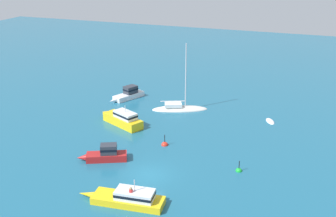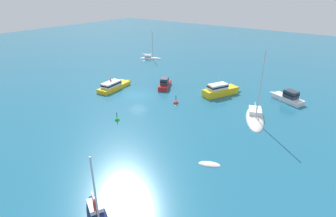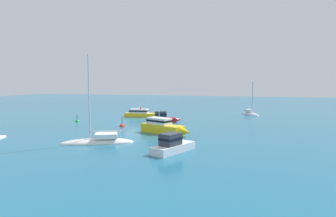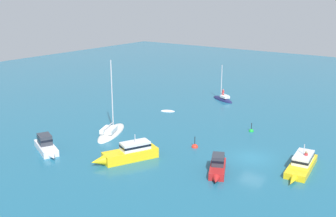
{
  "view_description": "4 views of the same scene",
  "coord_description": "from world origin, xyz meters",
  "px_view_note": "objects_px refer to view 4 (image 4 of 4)",
  "views": [
    {
      "loc": [
        14.01,
        -32.11,
        20.21
      ],
      "look_at": [
        -2.68,
        12.29,
        2.12
      ],
      "focal_mm": 44.37,
      "sensor_mm": 36.0,
      "label": 1
    },
    {
      "loc": [
        28.27,
        27.15,
        15.54
      ],
      "look_at": [
        2.85,
        8.09,
        0.95
      ],
      "focal_mm": 28.62,
      "sensor_mm": 36.0,
      "label": 2
    },
    {
      "loc": [
        -17.86,
        45.34,
        6.46
      ],
      "look_at": [
        -7.91,
        7.69,
        2.81
      ],
      "focal_mm": 32.02,
      "sensor_mm": 36.0,
      "label": 3
    },
    {
      "loc": [
        -37.23,
        -15.82,
        16.63
      ],
      "look_at": [
        3.46,
        13.61,
        2.41
      ],
      "focal_mm": 42.95,
      "sensor_mm": 36.0,
      "label": 4
    }
  ],
  "objects_px": {
    "motor_cruiser": "(46,145)",
    "mooring_buoy": "(195,147)",
    "motor_cruiser_1": "(218,166)",
    "sloop": "(223,99)",
    "tender": "(168,111)",
    "powerboat": "(129,153)",
    "sailboat": "(111,133)",
    "channel_buoy": "(251,131)",
    "launch": "(302,163)"
  },
  "relations": [
    {
      "from": "launch",
      "to": "sailboat",
      "type": "distance_m",
      "value": 22.93
    },
    {
      "from": "launch",
      "to": "motor_cruiser",
      "type": "distance_m",
      "value": 27.12
    },
    {
      "from": "powerboat",
      "to": "channel_buoy",
      "type": "height_order",
      "value": "powerboat"
    },
    {
      "from": "motor_cruiser_1",
      "to": "sailboat",
      "type": "bearing_deg",
      "value": -123.61
    },
    {
      "from": "motor_cruiser_1",
      "to": "sloop",
      "type": "bearing_deg",
      "value": -178.12
    },
    {
      "from": "tender",
      "to": "mooring_buoy",
      "type": "bearing_deg",
      "value": -66.64
    },
    {
      "from": "tender",
      "to": "channel_buoy",
      "type": "height_order",
      "value": "channel_buoy"
    },
    {
      "from": "motor_cruiser",
      "to": "powerboat",
      "type": "relative_size",
      "value": 0.82
    },
    {
      "from": "tender",
      "to": "mooring_buoy",
      "type": "height_order",
      "value": "mooring_buoy"
    },
    {
      "from": "tender",
      "to": "motor_cruiser_1",
      "type": "relative_size",
      "value": 0.45
    },
    {
      "from": "powerboat",
      "to": "motor_cruiser_1",
      "type": "height_order",
      "value": "powerboat"
    },
    {
      "from": "motor_cruiser_1",
      "to": "tender",
      "type": "bearing_deg",
      "value": -156.85
    },
    {
      "from": "powerboat",
      "to": "mooring_buoy",
      "type": "distance_m",
      "value": 8.02
    },
    {
      "from": "channel_buoy",
      "to": "mooring_buoy",
      "type": "height_order",
      "value": "mooring_buoy"
    },
    {
      "from": "powerboat",
      "to": "channel_buoy",
      "type": "bearing_deg",
      "value": -176.77
    },
    {
      "from": "motor_cruiser",
      "to": "launch",
      "type": "bearing_deg",
      "value": 50.23
    },
    {
      "from": "sailboat",
      "to": "mooring_buoy",
      "type": "distance_m",
      "value": 11.17
    },
    {
      "from": "sailboat",
      "to": "powerboat",
      "type": "bearing_deg",
      "value": -147.87
    },
    {
      "from": "channel_buoy",
      "to": "mooring_buoy",
      "type": "xyz_separation_m",
      "value": [
        -8.88,
        2.85,
        -0.0
      ]
    },
    {
      "from": "motor_cruiser",
      "to": "motor_cruiser_1",
      "type": "bearing_deg",
      "value": 43.12
    },
    {
      "from": "motor_cruiser",
      "to": "motor_cruiser_1",
      "type": "relative_size",
      "value": 1.15
    },
    {
      "from": "tender",
      "to": "channel_buoy",
      "type": "bearing_deg",
      "value": -29.17
    },
    {
      "from": "tender",
      "to": "motor_cruiser",
      "type": "relative_size",
      "value": 0.39
    },
    {
      "from": "sailboat",
      "to": "channel_buoy",
      "type": "height_order",
      "value": "sailboat"
    },
    {
      "from": "powerboat",
      "to": "launch",
      "type": "bearing_deg",
      "value": 143.85
    },
    {
      "from": "motor_cruiser",
      "to": "mooring_buoy",
      "type": "bearing_deg",
      "value": 64.19
    },
    {
      "from": "sloop",
      "to": "motor_cruiser_1",
      "type": "height_order",
      "value": "sloop"
    },
    {
      "from": "motor_cruiser",
      "to": "sailboat",
      "type": "distance_m",
      "value": 8.66
    },
    {
      "from": "tender",
      "to": "sloop",
      "type": "xyz_separation_m",
      "value": [
        10.65,
        -3.45,
        0.1
      ]
    },
    {
      "from": "launch",
      "to": "sailboat",
      "type": "xyz_separation_m",
      "value": [
        -3.34,
        22.68,
        -0.47
      ]
    },
    {
      "from": "mooring_buoy",
      "to": "launch",
      "type": "bearing_deg",
      "value": -83.99
    },
    {
      "from": "tender",
      "to": "sailboat",
      "type": "relative_size",
      "value": 0.24
    },
    {
      "from": "tender",
      "to": "mooring_buoy",
      "type": "relative_size",
      "value": 1.39
    },
    {
      "from": "tender",
      "to": "sloop",
      "type": "relative_size",
      "value": 0.36
    },
    {
      "from": "launch",
      "to": "sloop",
      "type": "relative_size",
      "value": 1.24
    },
    {
      "from": "sloop",
      "to": "channel_buoy",
      "type": "relative_size",
      "value": 4.39
    },
    {
      "from": "tender",
      "to": "motor_cruiser_1",
      "type": "height_order",
      "value": "motor_cruiser_1"
    },
    {
      "from": "tender",
      "to": "motor_cruiser_1",
      "type": "xyz_separation_m",
      "value": [
        -14.49,
        -16.45,
        0.65
      ]
    },
    {
      "from": "launch",
      "to": "mooring_buoy",
      "type": "distance_m",
      "value": 11.79
    },
    {
      "from": "powerboat",
      "to": "tender",
      "type": "bearing_deg",
      "value": -131.26
    },
    {
      "from": "launch",
      "to": "mooring_buoy",
      "type": "height_order",
      "value": "launch"
    },
    {
      "from": "sailboat",
      "to": "sloop",
      "type": "height_order",
      "value": "sailboat"
    },
    {
      "from": "mooring_buoy",
      "to": "tender",
      "type": "bearing_deg",
      "value": 47.73
    },
    {
      "from": "motor_cruiser",
      "to": "channel_buoy",
      "type": "relative_size",
      "value": 4.09
    },
    {
      "from": "powerboat",
      "to": "motor_cruiser_1",
      "type": "xyz_separation_m",
      "value": [
        2.65,
        -9.05,
        -0.13
      ]
    },
    {
      "from": "sloop",
      "to": "channel_buoy",
      "type": "distance_m",
      "value": 15.78
    },
    {
      "from": "tender",
      "to": "channel_buoy",
      "type": "relative_size",
      "value": 1.6
    },
    {
      "from": "channel_buoy",
      "to": "motor_cruiser_1",
      "type": "bearing_deg",
      "value": -169.16
    },
    {
      "from": "launch",
      "to": "channel_buoy",
      "type": "bearing_deg",
      "value": -136.87
    },
    {
      "from": "sloop",
      "to": "channel_buoy",
      "type": "bearing_deg",
      "value": 158.35
    }
  ]
}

